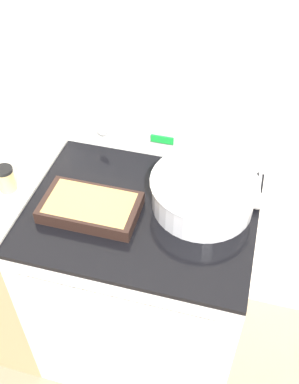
# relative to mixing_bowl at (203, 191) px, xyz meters

# --- Properties ---
(kitchen_wall) EXTENTS (8.00, 0.05, 2.50)m
(kitchen_wall) POSITION_rel_mixing_bowl_xyz_m (-0.20, 0.31, 0.25)
(kitchen_wall) COLOR silver
(kitchen_wall) RESTS_ON ground_plane
(stove_range) EXTENTS (0.81, 0.70, 0.93)m
(stove_range) POSITION_rel_mixing_bowl_xyz_m (-0.20, -0.06, -0.54)
(stove_range) COLOR silver
(stove_range) RESTS_ON ground_plane
(control_panel) EXTENTS (0.81, 0.07, 0.17)m
(control_panel) POSITION_rel_mixing_bowl_xyz_m (-0.20, 0.25, 0.01)
(control_panel) COLOR silver
(control_panel) RESTS_ON stove_range
(side_counter) EXTENTS (0.47, 0.67, 0.94)m
(side_counter) POSITION_rel_mixing_bowl_xyz_m (-0.85, -0.06, -0.53)
(side_counter) COLOR tan
(side_counter) RESTS_ON ground_plane
(mixing_bowl) EXTENTS (0.38, 0.38, 0.12)m
(mixing_bowl) POSITION_rel_mixing_bowl_xyz_m (0.00, 0.00, 0.00)
(mixing_bowl) COLOR silver
(mixing_bowl) RESTS_ON stove_range
(casserole_dish) EXTENTS (0.34, 0.20, 0.05)m
(casserole_dish) POSITION_rel_mixing_bowl_xyz_m (-0.37, -0.14, -0.04)
(casserole_dish) COLOR black
(casserole_dish) RESTS_ON stove_range
(ladle) EXTENTS (0.06, 0.28, 0.06)m
(ladle) POSITION_rel_mixing_bowl_xyz_m (0.19, 0.06, -0.04)
(ladle) COLOR #B7B7B7
(ladle) RESTS_ON stove_range
(spice_jar_black_cap) EXTENTS (0.07, 0.07, 0.10)m
(spice_jar_black_cap) POSITION_rel_mixing_bowl_xyz_m (-0.70, -0.12, -0.01)
(spice_jar_black_cap) COLOR tan
(spice_jar_black_cap) RESTS_ON side_counter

